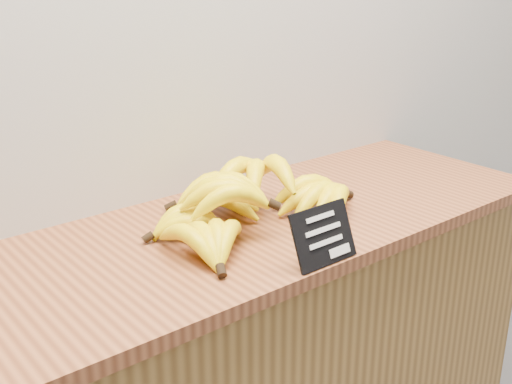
% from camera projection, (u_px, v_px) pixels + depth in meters
% --- Properties ---
extents(counter_top, '(1.55, 0.54, 0.03)m').
position_uv_depth(counter_top, '(242.00, 230.00, 1.41)').
color(counter_top, brown).
rests_on(counter_top, counter).
extents(chalkboard_sign, '(0.14, 0.05, 0.11)m').
position_uv_depth(chalkboard_sign, '(324.00, 236.00, 1.22)').
color(chalkboard_sign, black).
rests_on(chalkboard_sign, counter_top).
extents(banana_pile, '(0.57, 0.42, 0.13)m').
position_uv_depth(banana_pile, '(244.00, 200.00, 1.39)').
color(banana_pile, '#FFEB0A').
rests_on(banana_pile, counter_top).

